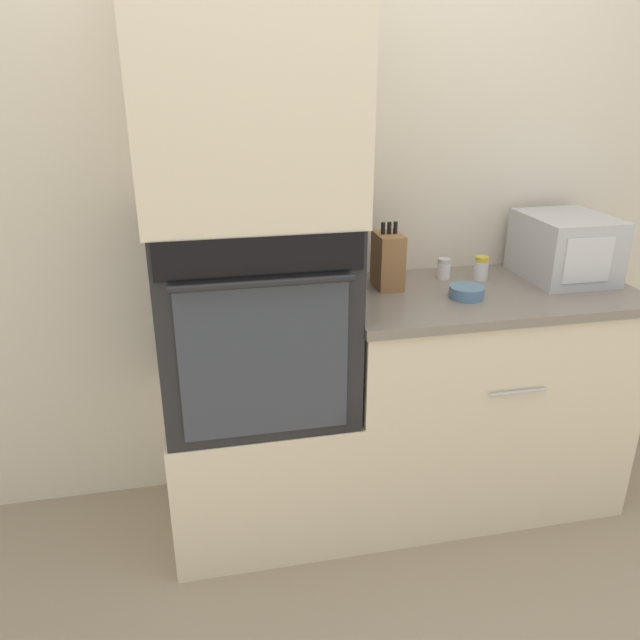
{
  "coord_description": "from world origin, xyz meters",
  "views": [
    {
      "loc": [
        -0.55,
        -1.8,
        1.73
      ],
      "look_at": [
        -0.12,
        0.21,
        0.9
      ],
      "focal_mm": 35.0,
      "sensor_mm": 36.0,
      "label": 1
    }
  ],
  "objects_px": {
    "microwave": "(565,247)",
    "bowl": "(466,292)",
    "condiment_jar_near": "(444,269)",
    "condiment_jar_mid": "(481,268)",
    "wall_oven": "(254,314)",
    "knife_block": "(388,260)"
  },
  "relations": [
    {
      "from": "knife_block",
      "to": "bowl",
      "type": "xyz_separation_m",
      "value": [
        0.25,
        -0.18,
        -0.09
      ]
    },
    {
      "from": "microwave",
      "to": "knife_block",
      "type": "relative_size",
      "value": 1.46
    },
    {
      "from": "knife_block",
      "to": "bowl",
      "type": "distance_m",
      "value": 0.32
    },
    {
      "from": "wall_oven",
      "to": "bowl",
      "type": "xyz_separation_m",
      "value": [
        0.79,
        -0.07,
        0.05
      ]
    },
    {
      "from": "condiment_jar_near",
      "to": "microwave",
      "type": "bearing_deg",
      "value": -10.38
    },
    {
      "from": "condiment_jar_near",
      "to": "condiment_jar_mid",
      "type": "bearing_deg",
      "value": -15.84
    },
    {
      "from": "wall_oven",
      "to": "knife_block",
      "type": "height_order",
      "value": "wall_oven"
    },
    {
      "from": "microwave",
      "to": "bowl",
      "type": "distance_m",
      "value": 0.51
    },
    {
      "from": "microwave",
      "to": "bowl",
      "type": "bearing_deg",
      "value": -162.99
    },
    {
      "from": "knife_block",
      "to": "condiment_jar_mid",
      "type": "xyz_separation_m",
      "value": [
        0.4,
        0.01,
        -0.06
      ]
    },
    {
      "from": "knife_block",
      "to": "condiment_jar_mid",
      "type": "bearing_deg",
      "value": 2.01
    },
    {
      "from": "wall_oven",
      "to": "microwave",
      "type": "height_order",
      "value": "wall_oven"
    },
    {
      "from": "wall_oven",
      "to": "condiment_jar_near",
      "type": "distance_m",
      "value": 0.81
    },
    {
      "from": "microwave",
      "to": "condiment_jar_near",
      "type": "relative_size",
      "value": 4.52
    },
    {
      "from": "wall_oven",
      "to": "knife_block",
      "type": "relative_size",
      "value": 2.78
    },
    {
      "from": "wall_oven",
      "to": "condiment_jar_near",
      "type": "relative_size",
      "value": 8.62
    },
    {
      "from": "condiment_jar_near",
      "to": "bowl",
      "type": "bearing_deg",
      "value": -91.13
    },
    {
      "from": "condiment_jar_near",
      "to": "condiment_jar_mid",
      "type": "distance_m",
      "value": 0.15
    },
    {
      "from": "knife_block",
      "to": "condiment_jar_near",
      "type": "bearing_deg",
      "value": 12.04
    },
    {
      "from": "knife_block",
      "to": "condiment_jar_near",
      "type": "distance_m",
      "value": 0.27
    },
    {
      "from": "wall_oven",
      "to": "condiment_jar_near",
      "type": "xyz_separation_m",
      "value": [
        0.79,
        0.17,
        0.07
      ]
    },
    {
      "from": "microwave",
      "to": "condiment_jar_mid",
      "type": "distance_m",
      "value": 0.35
    }
  ]
}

